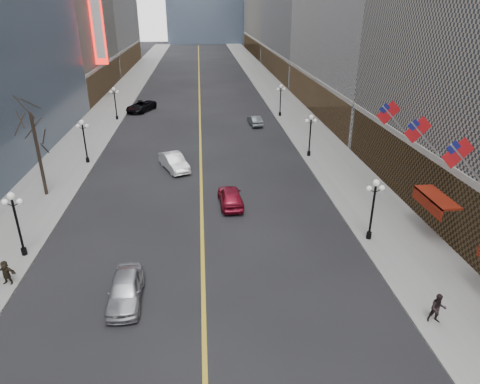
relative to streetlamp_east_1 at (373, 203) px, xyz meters
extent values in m
cube|color=gray|center=(2.20, 40.00, -2.83)|extent=(6.00, 230.00, 0.15)
cube|color=gray|center=(-25.80, 40.00, -2.83)|extent=(6.00, 230.00, 0.15)
cube|color=gold|center=(-11.80, 50.00, -2.89)|extent=(0.25, 200.00, 0.02)
cube|color=#4D3B33|center=(6.60, -1.00, -0.30)|extent=(2.80, 41.00, 5.00)
cube|color=#4D3B33|center=(6.60, 38.00, -0.30)|extent=(2.80, 35.00, 5.00)
cube|color=#4D3B33|center=(6.60, 76.00, -0.30)|extent=(2.80, 39.00, 5.00)
cube|color=#4D3B33|center=(6.60, 119.00, -0.30)|extent=(2.80, 45.00, 5.00)
cube|color=#4D3B33|center=(-30.20, 57.00, -0.30)|extent=(2.80, 29.00, 5.00)
cube|color=#4D3B33|center=(-30.20, 91.00, -0.30)|extent=(2.80, 37.00, 5.00)
cylinder|color=black|center=(0.00, 0.00, -2.50)|extent=(0.36, 0.36, 0.50)
cylinder|color=black|center=(0.00, 0.00, -0.75)|extent=(0.16, 0.16, 4.00)
sphere|color=white|center=(0.00, 0.00, 1.55)|extent=(0.44, 0.44, 0.44)
sphere|color=white|center=(-0.45, 0.00, 1.15)|extent=(0.36, 0.36, 0.36)
sphere|color=white|center=(0.45, 0.00, 1.15)|extent=(0.36, 0.36, 0.36)
cylinder|color=black|center=(0.00, 18.00, -2.50)|extent=(0.36, 0.36, 0.50)
cylinder|color=black|center=(0.00, 18.00, -0.75)|extent=(0.16, 0.16, 4.00)
sphere|color=white|center=(0.00, 18.00, 1.55)|extent=(0.44, 0.44, 0.44)
sphere|color=white|center=(-0.45, 18.00, 1.15)|extent=(0.36, 0.36, 0.36)
sphere|color=white|center=(0.45, 18.00, 1.15)|extent=(0.36, 0.36, 0.36)
cylinder|color=black|center=(0.00, 36.00, -2.50)|extent=(0.36, 0.36, 0.50)
cylinder|color=black|center=(0.00, 36.00, -0.75)|extent=(0.16, 0.16, 4.00)
sphere|color=white|center=(0.00, 36.00, 1.55)|extent=(0.44, 0.44, 0.44)
sphere|color=white|center=(-0.45, 36.00, 1.15)|extent=(0.36, 0.36, 0.36)
sphere|color=white|center=(0.45, 36.00, 1.15)|extent=(0.36, 0.36, 0.36)
cylinder|color=black|center=(-23.60, 0.00, -2.50)|extent=(0.36, 0.36, 0.50)
cylinder|color=black|center=(-23.60, 0.00, -0.75)|extent=(0.16, 0.16, 4.00)
sphere|color=white|center=(-23.60, 0.00, 1.55)|extent=(0.44, 0.44, 0.44)
sphere|color=white|center=(-24.05, 0.00, 1.15)|extent=(0.36, 0.36, 0.36)
sphere|color=white|center=(-23.15, 0.00, 1.15)|extent=(0.36, 0.36, 0.36)
cylinder|color=black|center=(-23.60, 18.00, -2.50)|extent=(0.36, 0.36, 0.50)
cylinder|color=black|center=(-23.60, 18.00, -0.75)|extent=(0.16, 0.16, 4.00)
sphere|color=white|center=(-23.60, 18.00, 1.55)|extent=(0.44, 0.44, 0.44)
sphere|color=white|center=(-24.05, 18.00, 1.15)|extent=(0.36, 0.36, 0.36)
sphere|color=white|center=(-23.15, 18.00, 1.15)|extent=(0.36, 0.36, 0.36)
cylinder|color=black|center=(-23.60, 36.00, -2.50)|extent=(0.36, 0.36, 0.50)
cylinder|color=black|center=(-23.60, 36.00, -0.75)|extent=(0.16, 0.16, 4.00)
sphere|color=white|center=(-23.60, 36.00, 1.55)|extent=(0.44, 0.44, 0.44)
sphere|color=white|center=(-24.05, 36.00, 1.15)|extent=(0.36, 0.36, 0.36)
sphere|color=white|center=(-23.15, 36.00, 1.15)|extent=(0.36, 0.36, 0.36)
cylinder|color=#B2B2B7|center=(4.00, -3.00, 3.90)|extent=(2.49, 0.12, 2.49)
cube|color=red|center=(3.35, -3.00, 4.55)|extent=(1.94, 0.04, 1.94)
cube|color=navy|center=(3.00, -3.00, 4.90)|extent=(0.88, 0.06, 0.88)
cylinder|color=#B2B2B7|center=(4.00, 2.00, 3.90)|extent=(2.49, 0.12, 2.49)
cube|color=red|center=(3.35, 2.00, 4.55)|extent=(1.94, 0.04, 1.94)
cube|color=navy|center=(3.00, 2.00, 4.90)|extent=(0.88, 0.06, 0.88)
cylinder|color=#B2B2B7|center=(4.00, 7.00, 3.90)|extent=(2.49, 0.12, 2.49)
cube|color=red|center=(3.35, 7.00, 4.55)|extent=(1.94, 0.04, 1.94)
cube|color=navy|center=(3.00, 7.00, 4.90)|extent=(0.88, 0.06, 0.88)
cube|color=maroon|center=(4.50, 0.00, 0.30)|extent=(1.40, 4.00, 0.15)
cube|color=maroon|center=(3.85, 0.00, -0.10)|extent=(0.10, 4.00, 0.90)
cube|color=red|center=(-27.70, 50.00, 9.10)|extent=(2.00, 0.50, 12.00)
cube|color=white|center=(-27.65, 50.00, 9.10)|extent=(1.40, 0.55, 10.00)
cylinder|color=#2D231C|center=(-25.30, 10.00, 0.85)|extent=(0.28, 0.28, 7.20)
imported|color=#B4B6BC|center=(-16.15, -5.33, -2.12)|extent=(1.99, 4.64, 1.56)
imported|color=white|center=(-14.46, 15.40, -2.09)|extent=(3.48, 5.21, 1.62)
imported|color=black|center=(-20.80, 41.28, -2.09)|extent=(4.75, 6.40, 1.62)
imported|color=maroon|center=(-9.38, 6.62, -2.11)|extent=(2.12, 4.72, 1.57)
imported|color=#535A5C|center=(-4.25, 31.54, -2.23)|extent=(1.80, 4.18, 1.34)
imported|color=black|center=(0.32, -8.74, -1.89)|extent=(0.91, 0.61, 1.72)
imported|color=black|center=(-23.40, -3.20, -1.98)|extent=(1.48, 0.67, 1.54)
camera|label=1|loc=(-11.51, -25.49, 12.64)|focal=32.00mm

